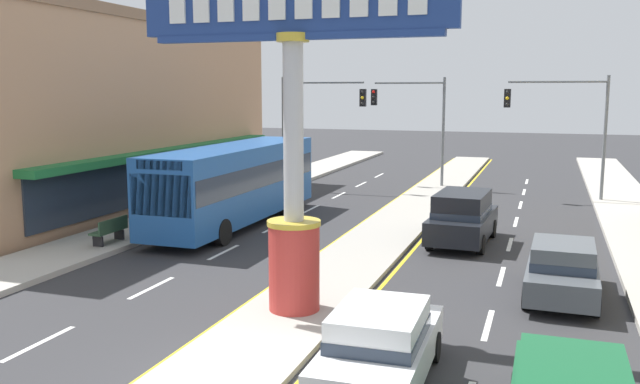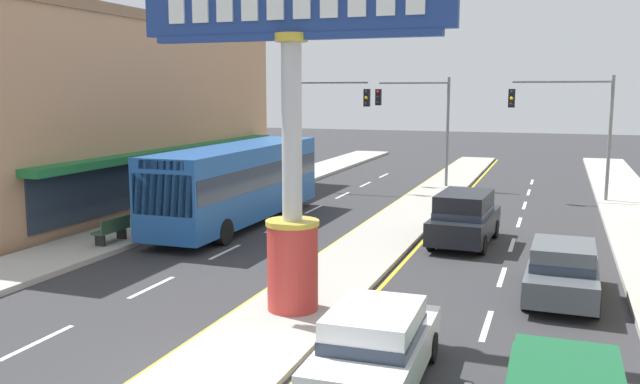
{
  "view_description": "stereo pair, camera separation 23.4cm",
  "coord_description": "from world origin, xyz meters",
  "px_view_note": "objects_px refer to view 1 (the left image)",
  "views": [
    {
      "loc": [
        5.75,
        -10.79,
        5.48
      ],
      "look_at": [
        -0.39,
        7.09,
        2.6
      ],
      "focal_mm": 37.51,
      "sensor_mm": 36.0,
      "label": 1
    },
    {
      "loc": [
        5.97,
        -10.71,
        5.48
      ],
      "look_at": [
        -0.39,
        7.09,
        2.6
      ],
      "focal_mm": 37.51,
      "sensor_mm": 36.0,
      "label": 2
    }
  ],
  "objects_px": {
    "storefront_left": "(79,111)",
    "bus_far_right_lane": "(236,180)",
    "traffic_light_left_side": "(313,113)",
    "traffic_light_median_far": "(417,113)",
    "traffic_light_right_side": "(567,116)",
    "sedan_far_left_oncoming": "(562,269)",
    "sedan_mid_left_lane": "(380,344)",
    "suv_near_right_lane": "(462,217)",
    "district_sign": "(293,140)",
    "street_bench": "(110,230)"
  },
  "relations": [
    {
      "from": "traffic_light_right_side",
      "to": "street_bench",
      "type": "relative_size",
      "value": 3.87
    },
    {
      "from": "traffic_light_left_side",
      "to": "bus_far_right_lane",
      "type": "xyz_separation_m",
      "value": [
        0.29,
        -10.21,
        -2.38
      ]
    },
    {
      "from": "storefront_left",
      "to": "traffic_light_median_far",
      "type": "height_order",
      "value": "storefront_left"
    },
    {
      "from": "district_sign",
      "to": "street_bench",
      "type": "bearing_deg",
      "value": 152.65
    },
    {
      "from": "district_sign",
      "to": "traffic_light_right_side",
      "type": "bearing_deg",
      "value": 72.07
    },
    {
      "from": "suv_near_right_lane",
      "to": "sedan_far_left_oncoming",
      "type": "xyz_separation_m",
      "value": [
        3.3,
        -5.58,
        -0.2
      ]
    },
    {
      "from": "sedan_mid_left_lane",
      "to": "sedan_far_left_oncoming",
      "type": "bearing_deg",
      "value": 63.85
    },
    {
      "from": "sedan_mid_left_lane",
      "to": "sedan_far_left_oncoming",
      "type": "distance_m",
      "value": 7.48
    },
    {
      "from": "storefront_left",
      "to": "bus_far_right_lane",
      "type": "relative_size",
      "value": 2.02
    },
    {
      "from": "traffic_light_left_side",
      "to": "suv_near_right_lane",
      "type": "xyz_separation_m",
      "value": [
        9.48,
        -10.66,
        -3.26
      ]
    },
    {
      "from": "district_sign",
      "to": "traffic_light_median_far",
      "type": "distance_m",
      "value": 22.83
    },
    {
      "from": "district_sign",
      "to": "bus_far_right_lane",
      "type": "bearing_deg",
      "value": 123.13
    },
    {
      "from": "traffic_light_median_far",
      "to": "traffic_light_left_side",
      "type": "bearing_deg",
      "value": -149.82
    },
    {
      "from": "district_sign",
      "to": "traffic_light_right_side",
      "type": "relative_size",
      "value": 1.31
    },
    {
      "from": "district_sign",
      "to": "bus_far_right_lane",
      "type": "xyz_separation_m",
      "value": [
        -6.25,
        9.58,
        -2.45
      ]
    },
    {
      "from": "storefront_left",
      "to": "suv_near_right_lane",
      "type": "height_order",
      "value": "storefront_left"
    },
    {
      "from": "street_bench",
      "to": "bus_far_right_lane",
      "type": "bearing_deg",
      "value": 64.99
    },
    {
      "from": "suv_near_right_lane",
      "to": "street_bench",
      "type": "bearing_deg",
      "value": -158.07
    },
    {
      "from": "street_bench",
      "to": "sedan_far_left_oncoming",
      "type": "bearing_deg",
      "value": -3.54
    },
    {
      "from": "suv_near_right_lane",
      "to": "street_bench",
      "type": "distance_m",
      "value": 12.49
    },
    {
      "from": "sedan_mid_left_lane",
      "to": "traffic_light_right_side",
      "type": "bearing_deg",
      "value": 81.28
    },
    {
      "from": "traffic_light_left_side",
      "to": "district_sign",
      "type": "bearing_deg",
      "value": -71.72
    },
    {
      "from": "sedan_far_left_oncoming",
      "to": "sedan_mid_left_lane",
      "type": "bearing_deg",
      "value": -116.15
    },
    {
      "from": "sedan_far_left_oncoming",
      "to": "traffic_light_median_far",
      "type": "bearing_deg",
      "value": 111.62
    },
    {
      "from": "sedan_mid_left_lane",
      "to": "sedan_far_left_oncoming",
      "type": "xyz_separation_m",
      "value": [
        3.3,
        6.71,
        0.0
      ]
    },
    {
      "from": "sedan_mid_left_lane",
      "to": "storefront_left",
      "type": "bearing_deg",
      "value": 140.71
    },
    {
      "from": "bus_far_right_lane",
      "to": "sedan_mid_left_lane",
      "type": "relative_size",
      "value": 2.59
    },
    {
      "from": "traffic_light_left_side",
      "to": "sedan_mid_left_lane",
      "type": "height_order",
      "value": "traffic_light_left_side"
    },
    {
      "from": "bus_far_right_lane",
      "to": "district_sign",
      "type": "bearing_deg",
      "value": -56.87
    },
    {
      "from": "traffic_light_left_side",
      "to": "traffic_light_right_side",
      "type": "relative_size",
      "value": 1.0
    },
    {
      "from": "sedan_far_left_oncoming",
      "to": "storefront_left",
      "type": "bearing_deg",
      "value": 158.55
    },
    {
      "from": "traffic_light_right_side",
      "to": "bus_far_right_lane",
      "type": "distance_m",
      "value": 16.79
    },
    {
      "from": "bus_far_right_lane",
      "to": "traffic_light_left_side",
      "type": "bearing_deg",
      "value": 91.6
    },
    {
      "from": "district_sign",
      "to": "traffic_light_left_side",
      "type": "bearing_deg",
      "value": 108.28
    },
    {
      "from": "storefront_left",
      "to": "sedan_mid_left_lane",
      "type": "bearing_deg",
      "value": -39.29
    },
    {
      "from": "traffic_light_right_side",
      "to": "traffic_light_median_far",
      "type": "height_order",
      "value": "same"
    },
    {
      "from": "suv_near_right_lane",
      "to": "sedan_far_left_oncoming",
      "type": "relative_size",
      "value": 1.08
    },
    {
      "from": "traffic_light_median_far",
      "to": "sedan_far_left_oncoming",
      "type": "relative_size",
      "value": 1.43
    },
    {
      "from": "storefront_left",
      "to": "street_bench",
      "type": "height_order",
      "value": "storefront_left"
    },
    {
      "from": "suv_near_right_lane",
      "to": "street_bench",
      "type": "height_order",
      "value": "suv_near_right_lane"
    },
    {
      "from": "traffic_light_median_far",
      "to": "street_bench",
      "type": "relative_size",
      "value": 3.87
    },
    {
      "from": "traffic_light_median_far",
      "to": "suv_near_right_lane",
      "type": "xyz_separation_m",
      "value": [
        4.32,
        -13.66,
        -3.21
      ]
    },
    {
      "from": "street_bench",
      "to": "traffic_light_right_side",
      "type": "bearing_deg",
      "value": 46.04
    },
    {
      "from": "traffic_light_left_side",
      "to": "traffic_light_median_far",
      "type": "xyz_separation_m",
      "value": [
        5.16,
        3.0,
        -0.05
      ]
    },
    {
      "from": "traffic_light_right_side",
      "to": "sedan_far_left_oncoming",
      "type": "xyz_separation_m",
      "value": [
        -0.29,
        -16.65,
        -3.46
      ]
    },
    {
      "from": "sedan_mid_left_lane",
      "to": "street_bench",
      "type": "bearing_deg",
      "value": 146.61
    },
    {
      "from": "traffic_light_right_side",
      "to": "storefront_left",
      "type": "bearing_deg",
      "value": -160.49
    },
    {
      "from": "bus_far_right_lane",
      "to": "sedan_far_left_oncoming",
      "type": "distance_m",
      "value": 13.92
    },
    {
      "from": "traffic_light_median_far",
      "to": "bus_far_right_lane",
      "type": "height_order",
      "value": "traffic_light_median_far"
    },
    {
      "from": "traffic_light_median_far",
      "to": "street_bench",
      "type": "xyz_separation_m",
      "value": [
        -7.26,
        -18.32,
        -3.55
      ]
    }
  ]
}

